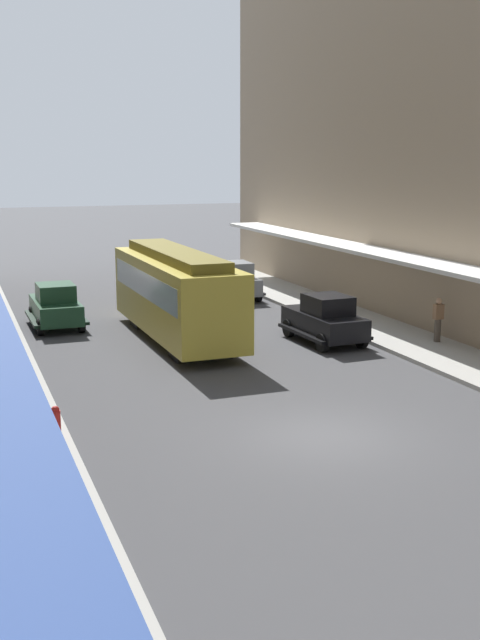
{
  "coord_description": "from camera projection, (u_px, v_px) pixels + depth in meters",
  "views": [
    {
      "loc": [
        -8.5,
        -16.7,
        6.78
      ],
      "look_at": [
        0.0,
        6.0,
        1.8
      ],
      "focal_mm": 44.01,
      "sensor_mm": 36.0,
      "label": 1
    }
  ],
  "objects": [
    {
      "name": "streetcar",
      "position": [
        176.0,
        291.0,
        29.61
      ],
      "size": [
        2.62,
        9.63,
        3.46
      ],
      "color": "gold",
      "rests_on": "ground"
    },
    {
      "name": "parked_car_3",
      "position": [
        56.0,
        305.0,
        32.01
      ],
      "size": [
        2.16,
        4.27,
        1.84
      ],
      "color": "#193D23",
      "rests_on": "ground"
    },
    {
      "name": "parked_car_2",
      "position": [
        233.0,
        280.0,
        38.72
      ],
      "size": [
        2.23,
        4.29,
        1.84
      ],
      "color": "slate",
      "rests_on": "ground"
    },
    {
      "name": "ground_plane",
      "position": [
        324.0,
        436.0,
        19.6
      ],
      "size": [
        200.0,
        200.0,
        0.0
      ],
      "primitive_type": "plane",
      "color": "#424244"
    },
    {
      "name": "pedestrian_1",
      "position": [
        438.0,
        319.0,
        28.88
      ],
      "size": [
        0.36,
        0.24,
        1.64
      ],
      "color": "#4C4238",
      "rests_on": "sidewalk_right"
    },
    {
      "name": "parked_car_0",
      "position": [
        325.0,
        318.0,
        29.38
      ],
      "size": [
        2.29,
        4.31,
        1.84
      ],
      "color": "black",
      "rests_on": "ground"
    },
    {
      "name": "sidewalk_left",
      "position": [
        14.0,
        474.0,
        17.01
      ],
      "size": [
        3.0,
        60.0,
        0.15
      ],
      "primitive_type": "cube",
      "color": "#A8A59E",
      "rests_on": "ground"
    },
    {
      "name": "fire_hydrant",
      "position": [
        56.0,
        422.0,
        18.89
      ],
      "size": [
        0.24,
        0.24,
        0.82
      ],
      "color": "#B21E19",
      "rests_on": "sidewalk_left"
    }
  ]
}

